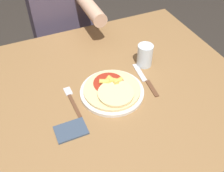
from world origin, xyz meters
name	(u,v)px	position (x,y,z in m)	size (l,w,h in m)	color
dining_table	(114,103)	(0.00, 0.00, 0.66)	(1.12, 0.99, 0.76)	olive
plate	(112,92)	(-0.02, -0.03, 0.77)	(0.26, 0.26, 0.01)	silver
pizza	(113,89)	(-0.02, -0.04, 0.79)	(0.23, 0.23, 0.04)	#E0C689
fork	(72,100)	(-0.19, -0.01, 0.76)	(0.03, 0.18, 0.00)	brown
knife	(146,80)	(0.14, -0.02, 0.76)	(0.03, 0.22, 0.00)	brown
drinking_glass	(145,55)	(0.19, 0.08, 0.81)	(0.07, 0.07, 0.10)	silver
napkin	(71,130)	(-0.24, -0.15, 0.77)	(0.11, 0.08, 0.01)	#38475B
person_diner	(62,23)	(-0.04, 0.69, 0.70)	(0.34, 0.52, 1.21)	#2D2D38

